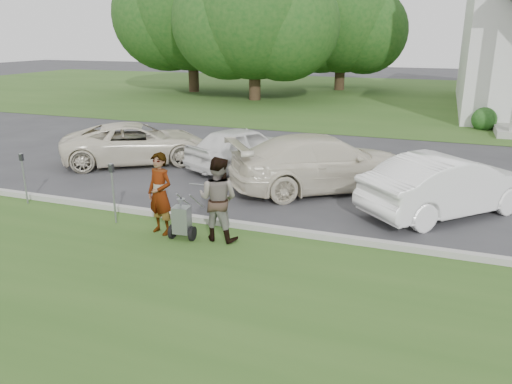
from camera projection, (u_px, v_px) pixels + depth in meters
The scene contains 16 objects.
ground at pixel (245, 239), 10.58m from camera, with size 120.00×120.00×0.00m, color #333335.
grass_strip at pixel (175, 308), 7.90m from camera, with size 80.00×7.00×0.01m, color #2E521C.
church_lawn at pixel (387, 96), 34.71m from camera, with size 80.00×30.00×0.01m, color #2E521C.
curb at pixel (254, 227), 11.05m from camera, with size 80.00×0.18×0.15m, color #9E9E93.
tree_left at pixel (254, 18), 31.34m from camera, with size 10.63×8.40×9.71m.
tree_far at pixel (191, 12), 35.84m from camera, with size 11.64×9.20×10.73m.
tree_back at pixel (342, 26), 37.28m from camera, with size 9.61×7.60×8.89m.
striping_cart at pixel (182, 221), 10.45m from camera, with size 0.56×1.08×0.98m.
person_left at pixel (160, 194), 10.63m from camera, with size 0.65×0.43×1.78m, color #999999.
person_right at pixel (218, 199), 10.30m from camera, with size 0.87×0.68×1.78m, color #999999.
parking_meter_near at pixel (113, 186), 11.20m from camera, with size 0.10×0.09×1.42m.
parking_meter_far at pixel (23, 172), 12.53m from camera, with size 0.10×0.09×1.33m.
car_a at pixel (137, 143), 16.68m from camera, with size 2.23×4.83×1.34m, color beige.
car_b at pixel (243, 147), 16.11m from camera, with size 1.59×3.95×1.34m, color white.
car_c at pixel (324, 163), 13.78m from camera, with size 2.13×5.25×1.52m, color beige.
car_d at pixel (448, 185), 11.87m from camera, with size 1.54×4.41×1.45m, color white.
Camera 1 is at (3.63, -9.09, 4.16)m, focal length 35.00 mm.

